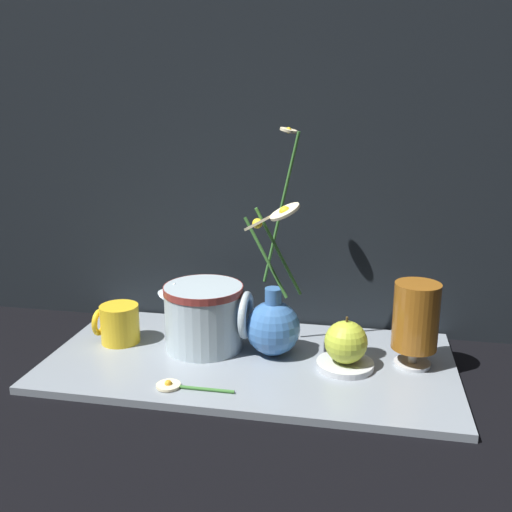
% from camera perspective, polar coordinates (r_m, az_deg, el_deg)
% --- Properties ---
extents(ground_plane, '(6.00, 6.00, 0.00)m').
position_cam_1_polar(ground_plane, '(0.96, -0.61, -10.81)').
color(ground_plane, black).
extents(shelf, '(0.66, 0.33, 0.01)m').
position_cam_1_polar(shelf, '(0.96, -0.61, -10.49)').
color(shelf, gray).
rests_on(shelf, ground_plane).
extents(backdrop_wall, '(1.16, 0.02, 1.10)m').
position_cam_1_polar(backdrop_wall, '(1.05, 1.44, 22.32)').
color(backdrop_wall, black).
rests_on(backdrop_wall, ground_plane).
extents(vase_with_flowers, '(0.10, 0.17, 0.37)m').
position_cam_1_polar(vase_with_flowers, '(0.95, 1.73, -6.59)').
color(vase_with_flowers, '#3F72B7').
rests_on(vase_with_flowers, shelf).
extents(yellow_mug, '(0.08, 0.07, 0.07)m').
position_cam_1_polar(yellow_mug, '(1.03, -13.59, -6.59)').
color(yellow_mug, yellow).
rests_on(yellow_mug, shelf).
extents(ceramic_pitcher, '(0.16, 0.13, 0.12)m').
position_cam_1_polar(ceramic_pitcher, '(0.97, -5.13, -5.76)').
color(ceramic_pitcher, silver).
rests_on(ceramic_pitcher, shelf).
extents(tea_glass, '(0.07, 0.07, 0.14)m').
position_cam_1_polar(tea_glass, '(0.93, 15.68, -6.01)').
color(tea_glass, silver).
rests_on(tea_glass, shelf).
extents(saucer_plate, '(0.09, 0.09, 0.01)m').
position_cam_1_polar(saucer_plate, '(0.93, 8.88, -10.69)').
color(saucer_plate, silver).
rests_on(saucer_plate, shelf).
extents(orange_fruit, '(0.07, 0.07, 0.08)m').
position_cam_1_polar(orange_fruit, '(0.91, 8.98, -8.49)').
color(orange_fruit, '#B7C638').
rests_on(orange_fruit, saucer_plate).
extents(loose_daisy, '(0.12, 0.04, 0.01)m').
position_cam_1_polar(loose_daisy, '(0.87, -7.86, -12.76)').
color(loose_daisy, '#3D7A33').
rests_on(loose_daisy, shelf).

